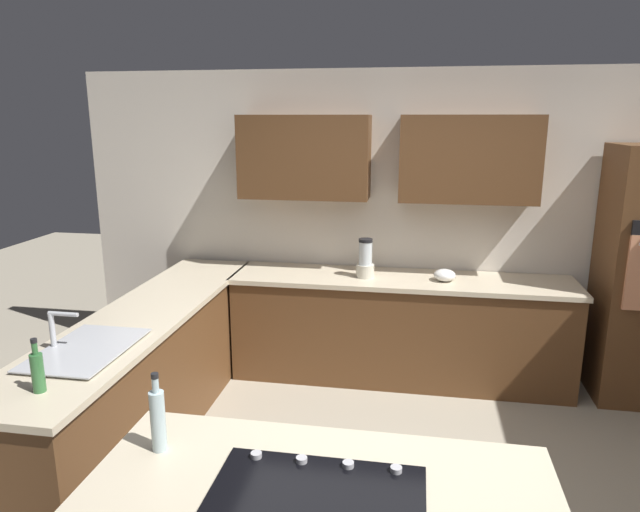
% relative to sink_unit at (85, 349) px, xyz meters
% --- Properties ---
extents(ground_plane, '(14.00, 14.00, 0.00)m').
position_rel_sink_unit_xyz_m(ground_plane, '(-1.83, -0.14, -0.92)').
color(ground_plane, '#9E937F').
extents(wall_back, '(6.00, 0.44, 2.60)m').
position_rel_sink_unit_xyz_m(wall_back, '(-1.76, -2.18, 0.53)').
color(wall_back, silver).
rests_on(wall_back, ground).
extents(lower_cabinets_back, '(2.80, 0.60, 0.86)m').
position_rel_sink_unit_xyz_m(lower_cabinets_back, '(-1.73, -1.86, -0.49)').
color(lower_cabinets_back, brown).
rests_on(lower_cabinets_back, ground).
extents(countertop_back, '(2.84, 0.64, 0.04)m').
position_rel_sink_unit_xyz_m(countertop_back, '(-1.73, -1.86, -0.04)').
color(countertop_back, beige).
rests_on(countertop_back, lower_cabinets_back).
extents(lower_cabinets_side, '(0.60, 2.90, 0.86)m').
position_rel_sink_unit_xyz_m(lower_cabinets_side, '(-0.01, -0.69, -0.49)').
color(lower_cabinets_side, brown).
rests_on(lower_cabinets_side, ground).
extents(countertop_side, '(0.64, 2.94, 0.04)m').
position_rel_sink_unit_xyz_m(countertop_side, '(-0.01, -0.69, -0.04)').
color(countertop_side, beige).
rests_on(countertop_side, lower_cabinets_side).
extents(island_top, '(1.73, 1.04, 0.04)m').
position_rel_sink_unit_xyz_m(island_top, '(-1.53, 1.08, -0.04)').
color(island_top, beige).
rests_on(island_top, island_base).
extents(sink_unit, '(0.46, 0.70, 0.23)m').
position_rel_sink_unit_xyz_m(sink_unit, '(0.00, 0.00, 0.00)').
color(sink_unit, '#515456').
rests_on(sink_unit, countertop_side).
extents(cooktop, '(0.76, 0.56, 0.03)m').
position_rel_sink_unit_xyz_m(cooktop, '(-1.53, 1.08, -0.01)').
color(cooktop, black).
rests_on(cooktop, island_top).
extents(blender, '(0.15, 0.15, 0.33)m').
position_rel_sink_unit_xyz_m(blender, '(-1.43, -1.82, 0.12)').
color(blender, beige).
rests_on(blender, countertop_back).
extents(mixing_bowl, '(0.18, 0.18, 0.10)m').
position_rel_sink_unit_xyz_m(mixing_bowl, '(-2.08, -1.82, 0.03)').
color(mixing_bowl, white).
rests_on(mixing_bowl, countertop_back).
extents(dish_soap_bottle, '(0.06, 0.06, 0.27)m').
position_rel_sink_unit_xyz_m(dish_soap_bottle, '(-0.06, 0.48, 0.09)').
color(dish_soap_bottle, '#336B38').
rests_on(dish_soap_bottle, countertop_side).
extents(oil_bottle, '(0.06, 0.06, 0.33)m').
position_rel_sink_unit_xyz_m(oil_bottle, '(-0.86, 0.85, 0.12)').
color(oil_bottle, silver).
rests_on(oil_bottle, island_top).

